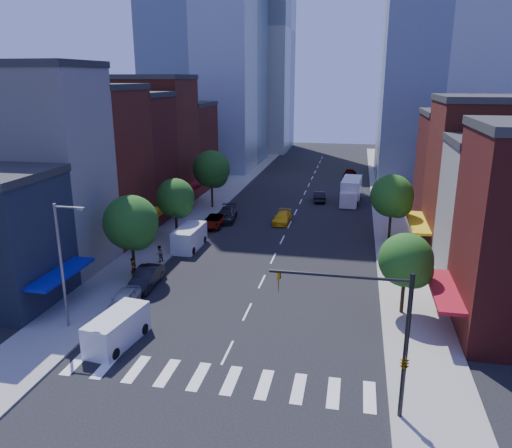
{
  "coord_description": "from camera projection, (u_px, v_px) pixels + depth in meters",
  "views": [
    {
      "loc": [
        7.52,
        -27.83,
        17.19
      ],
      "look_at": [
        -0.69,
        12.8,
        5.0
      ],
      "focal_mm": 35.0,
      "sensor_mm": 36.0,
      "label": 1
    }
  ],
  "objects": [
    {
      "name": "ground",
      "position": [
        228.0,
        352.0,
        32.45
      ],
      "size": [
        220.0,
        220.0,
        0.0
      ],
      "primitive_type": "plane",
      "color": "black",
      "rests_on": "ground"
    },
    {
      "name": "sidewalk_left",
      "position": [
        213.0,
        200.0,
        72.42
      ],
      "size": [
        5.0,
        120.0,
        0.15
      ],
      "primitive_type": "cube",
      "color": "gray",
      "rests_on": "ground"
    },
    {
      "name": "sidewalk_right",
      "position": [
        391.0,
        209.0,
        67.67
      ],
      "size": [
        5.0,
        120.0,
        0.15
      ],
      "primitive_type": "cube",
      "color": "gray",
      "rests_on": "ground"
    },
    {
      "name": "crosswalk",
      "position": [
        215.0,
        379.0,
        29.63
      ],
      "size": [
        19.0,
        3.0,
        0.01
      ],
      "primitive_type": "cube",
      "color": "silver",
      "rests_on": "ground"
    },
    {
      "name": "bldg_left_1",
      "position": [
        35.0,
        172.0,
        45.18
      ],
      "size": [
        12.0,
        8.0,
        18.0
      ],
      "primitive_type": "cube",
      "color": "#BCB6AD",
      "rests_on": "ground"
    },
    {
      "name": "bldg_left_2",
      "position": [
        85.0,
        167.0,
        53.46
      ],
      "size": [
        12.0,
        9.0,
        16.0
      ],
      "primitive_type": "cube",
      "color": "maroon",
      "rests_on": "ground"
    },
    {
      "name": "bldg_left_3",
      "position": [
        121.0,
        159.0,
        61.59
      ],
      "size": [
        12.0,
        8.0,
        15.0
      ],
      "primitive_type": "cube",
      "color": "#561815",
      "rests_on": "ground"
    },
    {
      "name": "bldg_left_4",
      "position": [
        148.0,
        143.0,
        69.31
      ],
      "size": [
        12.0,
        9.0,
        17.0
      ],
      "primitive_type": "cube",
      "color": "maroon",
      "rests_on": "ground"
    },
    {
      "name": "bldg_left_5",
      "position": [
        173.0,
        148.0,
        78.8
      ],
      "size": [
        12.0,
        10.0,
        13.0
      ],
      "primitive_type": "cube",
      "color": "#561815",
      "rests_on": "ground"
    },
    {
      "name": "bldg_right_2",
      "position": [
        495.0,
        180.0,
        48.91
      ],
      "size": [
        12.0,
        10.0,
        15.0
      ],
      "primitive_type": "cube",
      "color": "maroon",
      "rests_on": "ground"
    },
    {
      "name": "bldg_right_3",
      "position": [
        472.0,
        172.0,
        58.6
      ],
      "size": [
        12.0,
        10.0,
        13.0
      ],
      "primitive_type": "cube",
      "color": "#561815",
      "rests_on": "ground"
    },
    {
      "name": "tower_far_w",
      "position": [
        253.0,
        30.0,
        117.31
      ],
      "size": [
        18.0,
        18.0,
        56.0
      ],
      "primitive_type": "cube",
      "color": "#9EA5AD",
      "rests_on": "ground"
    },
    {
      "name": "traffic_signal",
      "position": [
        395.0,
        346.0,
        25.15
      ],
      "size": [
        7.24,
        2.24,
        8.0
      ],
      "color": "black",
      "rests_on": "sidewalk_right"
    },
    {
      "name": "streetlight",
      "position": [
        63.0,
        259.0,
        34.14
      ],
      "size": [
        2.25,
        0.25,
        9.0
      ],
      "color": "slate",
      "rests_on": "sidewalk_left"
    },
    {
      "name": "tree_left_near",
      "position": [
        132.0,
        225.0,
        43.5
      ],
      "size": [
        4.8,
        4.8,
        7.3
      ],
      "color": "black",
      "rests_on": "sidewalk_left"
    },
    {
      "name": "tree_left_mid",
      "position": [
        176.0,
        199.0,
        53.94
      ],
      "size": [
        4.2,
        4.2,
        6.65
      ],
      "color": "black",
      "rests_on": "sidewalk_left"
    },
    {
      "name": "tree_left_far",
      "position": [
        212.0,
        171.0,
        66.92
      ],
      "size": [
        5.0,
        5.0,
        7.75
      ],
      "color": "black",
      "rests_on": "sidewalk_left"
    },
    {
      "name": "tree_right_near",
      "position": [
        408.0,
        262.0,
        36.5
      ],
      "size": [
        4.0,
        4.0,
        6.2
      ],
      "color": "black",
      "rests_on": "sidewalk_right"
    },
    {
      "name": "tree_right_far",
      "position": [
        393.0,
        198.0,
        53.24
      ],
      "size": [
        4.6,
        4.6,
        7.2
      ],
      "color": "black",
      "rests_on": "sidewalk_right"
    },
    {
      "name": "parked_car_front",
      "position": [
        124.0,
        299.0,
        38.6
      ],
      "size": [
        1.99,
        4.26,
        1.41
      ],
      "primitive_type": "imported",
      "rotation": [
        0.0,
        0.0,
        0.08
      ],
      "color": "#B1B2B6",
      "rests_on": "ground"
    },
    {
      "name": "parked_car_second",
      "position": [
        147.0,
        277.0,
        42.6
      ],
      "size": [
        1.91,
        4.95,
        1.61
      ],
      "primitive_type": "imported",
      "rotation": [
        0.0,
        0.0,
        0.04
      ],
      "color": "black",
      "rests_on": "ground"
    },
    {
      "name": "parked_car_third",
      "position": [
        214.0,
        221.0,
        59.72
      ],
      "size": [
        2.35,
        5.02,
        1.39
      ],
      "primitive_type": "imported",
      "rotation": [
        0.0,
        0.0,
        0.01
      ],
      "color": "#999999",
      "rests_on": "ground"
    },
    {
      "name": "parked_car_rear",
      "position": [
        227.0,
        214.0,
        62.24
      ],
      "size": [
        2.81,
        5.63,
        1.57
      ],
      "primitive_type": "imported",
      "rotation": [
        0.0,
        0.0,
        0.12
      ],
      "color": "black",
      "rests_on": "ground"
    },
    {
      "name": "cargo_van_near",
      "position": [
        116.0,
        330.0,
        33.16
      ],
      "size": [
        2.72,
        5.32,
        2.17
      ],
      "rotation": [
        0.0,
        0.0,
        -0.14
      ],
      "color": "silver",
      "rests_on": "ground"
    },
    {
      "name": "cargo_van_far",
      "position": [
        189.0,
        238.0,
        51.94
      ],
      "size": [
        2.29,
        5.42,
        2.29
      ],
      "rotation": [
        0.0,
        0.0,
        -0.02
      ],
      "color": "silver",
      "rests_on": "ground"
    },
    {
      "name": "taxi",
      "position": [
        282.0,
        218.0,
        61.23
      ],
      "size": [
        2.01,
        4.65,
        1.33
      ],
      "primitive_type": "imported",
      "rotation": [
        0.0,
        0.0,
        -0.03
      ],
      "color": "yellow",
      "rests_on": "ground"
    },
    {
      "name": "traffic_car_oncoming",
      "position": [
        319.0,
        196.0,
        71.95
      ],
      "size": [
        2.13,
        4.65,
        1.48
      ],
      "primitive_type": "imported",
      "rotation": [
        0.0,
        0.0,
        3.27
      ],
      "color": "black",
      "rests_on": "ground"
    },
    {
      "name": "traffic_car_far",
      "position": [
        350.0,
        173.0,
        89.02
      ],
      "size": [
        2.44,
        4.98,
        1.64
      ],
      "primitive_type": "imported",
      "rotation": [
        0.0,
        0.0,
        3.03
      ],
      "color": "#999999",
      "rests_on": "ground"
    },
    {
      "name": "box_truck",
      "position": [
        351.0,
        191.0,
        71.14
      ],
      "size": [
        3.01,
        8.45,
        3.34
      ],
      "rotation": [
        0.0,
        0.0,
        -0.07
      ],
      "color": "silver",
      "rests_on": "ground"
    },
    {
      "name": "pedestrian_near",
      "position": [
        134.0,
        268.0,
        43.83
      ],
      "size": [
        0.47,
        0.7,
        1.88
      ],
      "primitive_type": "imported",
      "rotation": [
        0.0,
        0.0,
        1.55
      ],
      "color": "#999999",
      "rests_on": "sidewalk_left"
    },
    {
      "name": "pedestrian_far",
      "position": [
        159.0,
        254.0,
        47.78
      ],
      "size": [
        0.89,
        0.98,
        1.64
      ],
      "primitive_type": "imported",
      "rotation": [
        0.0,
        0.0,
        -1.98
      ],
      "color": "#999999",
      "rests_on": "sidewalk_left"
    }
  ]
}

